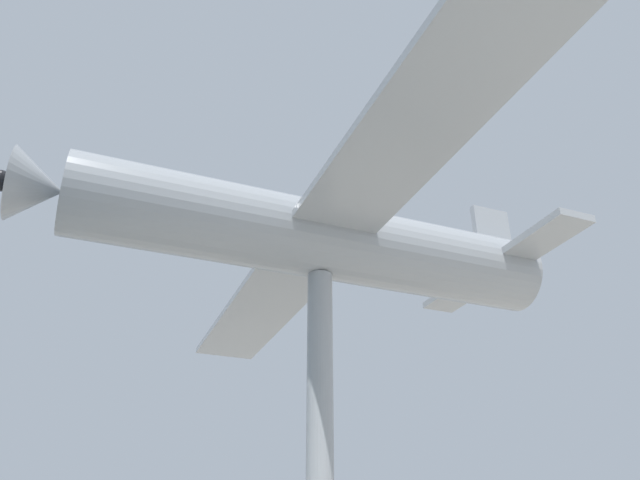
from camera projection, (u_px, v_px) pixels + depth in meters
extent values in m
cylinder|color=#999EA3|center=(320.00, 450.00, 12.47)|extent=(0.56, 0.56, 7.71)
cylinder|color=#93999E|center=(320.00, 240.00, 14.71)|extent=(2.73, 11.52, 1.83)
cube|color=#93999E|center=(320.00, 240.00, 14.71)|extent=(18.91, 3.51, 0.18)
cube|color=#93999E|center=(497.00, 268.00, 16.41)|extent=(6.08, 1.47, 0.18)
cube|color=#93999E|center=(493.00, 238.00, 16.84)|extent=(0.27, 1.11, 1.74)
cone|color=#93999E|center=(37.00, 187.00, 12.69)|extent=(1.63, 1.12, 1.56)
sphere|color=black|center=(0.00, 181.00, 12.47)|extent=(0.44, 0.44, 0.44)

